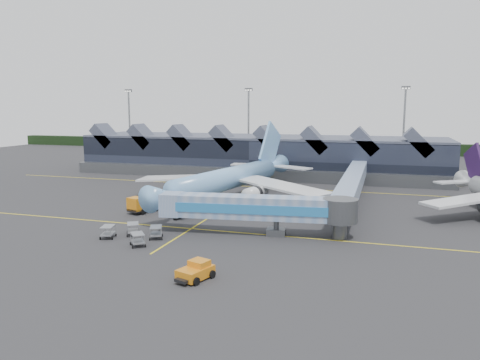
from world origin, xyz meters
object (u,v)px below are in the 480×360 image
(pushback_tug, at_px, (196,271))
(jet_bridge, at_px, (267,209))
(fuel_truck, at_px, (151,200))
(main_airliner, at_px, (231,178))

(pushback_tug, bearing_deg, jet_bridge, 99.55)
(fuel_truck, bearing_deg, main_airliner, 65.35)
(main_airliner, bearing_deg, pushback_tug, -65.23)
(main_airliner, xyz_separation_m, pushback_tug, (8.82, -37.94, -3.38))
(main_airliner, xyz_separation_m, jet_bridge, (11.66, -20.25, -0.66))
(jet_bridge, xyz_separation_m, fuel_truck, (-21.68, 8.92, -1.85))
(fuel_truck, xyz_separation_m, pushback_tug, (18.85, -26.61, -0.87))
(fuel_truck, relative_size, pushback_tug, 2.01)
(main_airliner, relative_size, pushback_tug, 9.94)
(jet_bridge, distance_m, fuel_truck, 23.52)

